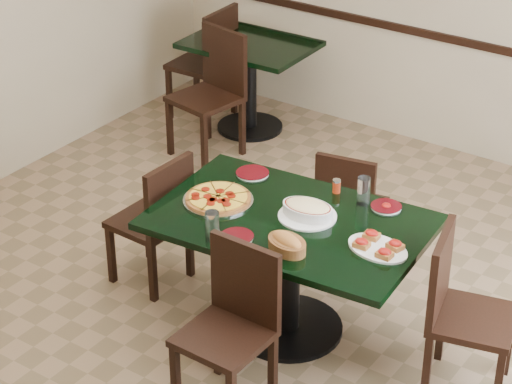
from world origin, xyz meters
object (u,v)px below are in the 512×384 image
Objects in this scene: main_table at (290,247)px; chair_far at (349,204)px; chair_near at (234,318)px; chair_right at (458,305)px; back_chair_left at (210,57)px; bread_basket at (287,244)px; chair_left at (158,216)px; bruschetta_platter at (378,246)px; back_table at (250,69)px; back_chair_near at (214,86)px; pepperoni_pizza at (218,198)px; lasagna_casserole at (308,210)px.

main_table is 0.80m from chair_far.
chair_right is (0.90, 0.74, 0.01)m from chair_near.
back_chair_left is 3.50× the size of bread_basket.
chair_left is at bearing 177.72° from main_table.
back_table is at bearing 146.99° from bruschetta_platter.
back_chair_near is (-2.72, 1.52, 0.04)m from chair_right.
chair_near is at bearing -116.46° from bruschetta_platter.
back_chair_near is (-1.67, 0.83, 0.10)m from chair_far.
back_table is 1.09× the size of chair_right.
main_table is at bearing -51.85° from back_table.
back_chair_left reaches higher than bread_basket.
chair_far is at bearing 66.50° from pepperoni_pizza.
bread_basket is at bearing -34.71° from back_chair_near.
chair_left is 2.46m from back_chair_left.
back_chair_near is at bearing 46.91° from chair_right.
main_table is 0.49m from pepperoni_pizza.
back_chair_near is 3.00× the size of lasagna_casserole.
chair_far is 1.44m from chair_near.
chair_far reaches higher than pepperoni_pizza.
back_chair_near is at bearing 37.88° from back_chair_left.
bread_basket reaches higher than main_table.
chair_right reaches higher than lasagna_casserole.
lasagna_casserole is at bearing 91.82° from chair_near.
back_chair_near reaches higher than chair_near.
bruschetta_platter is (0.39, 0.27, -0.02)m from bread_basket.
back_chair_near is at bearing 135.02° from lasagna_casserole.
main_table is 1.74× the size of chair_near.
lasagna_casserole is at bearing -30.36° from back_chair_near.
back_chair_near is at bearing 129.68° from chair_near.
lasagna_casserole is (2.20, -2.02, 0.26)m from back_chair_left.
chair_left is (-0.92, -0.04, -0.09)m from main_table.
bruschetta_platter is (0.54, -0.00, 0.21)m from main_table.
chair_near is 3.52m from back_chair_left.
chair_near reaches higher than lasagna_casserole.
chair_right is at bearing -18.95° from back_chair_near.
pepperoni_pizza is 1.05× the size of bruschetta_platter.
back_chair_left is at bearing 130.68° from main_table.
chair_right is 1.90m from chair_left.
back_chair_near is (-1.74, 1.62, -0.02)m from main_table.
chair_right reaches higher than pepperoni_pizza.
chair_right reaches higher than back_table.
chair_near is at bearing 115.77° from chair_right.
chair_left is at bearing -70.46° from back_table.
bread_basket is (2.29, -2.37, 0.25)m from back_chair_left.
chair_left is (-1.00, 0.60, -0.02)m from chair_near.
chair_right is 0.51m from bruschetta_platter.
chair_far is at bearing 136.67° from chair_left.
chair_right is 0.95m from lasagna_casserole.
bruschetta_platter is (2.29, -2.11, 0.25)m from back_table.
chair_near is 0.84m from bruschetta_platter.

